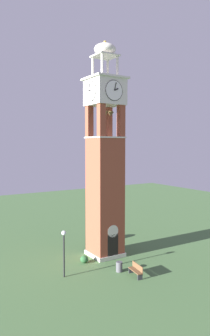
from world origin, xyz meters
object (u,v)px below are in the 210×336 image
lamp_post (64,245)px  trash_bin (119,267)px  clock_tower (105,168)px  park_bench (136,270)px

lamp_post → trash_bin: 4.91m
clock_tower → park_bench: clock_tower is taller
clock_tower → park_bench: bearing=-95.1°
clock_tower → trash_bin: bearing=-105.6°
park_bench → lamp_post: bearing=149.2°
clock_tower → trash_bin: size_ratio=24.19×
clock_tower → trash_bin: 8.62m
clock_tower → park_bench: size_ratio=11.74×
clock_tower → park_bench: (-0.47, -5.28, -7.55)m
clock_tower → lamp_post: 7.98m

